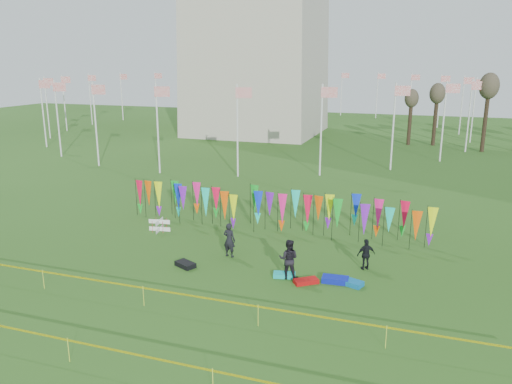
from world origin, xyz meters
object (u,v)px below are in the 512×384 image
(box_kite, at_px, (160,225))
(kite_bag_blue, at_px, (335,280))
(kite_bag_turquoise, at_px, (284,275))
(kite_bag_black, at_px, (185,264))
(kite_bag_red, at_px, (306,281))
(person_mid, at_px, (289,259))
(person_right, at_px, (366,254))
(person_left, at_px, (229,240))
(kite_bag_teal, at_px, (350,282))

(box_kite, height_order, kite_bag_blue, box_kite)
(kite_bag_turquoise, xyz_separation_m, kite_bag_black, (-4.99, -0.41, 0.01))
(kite_bag_red, bearing_deg, person_mid, 162.16)
(person_right, bearing_deg, kite_bag_blue, 28.83)
(box_kite, height_order, person_left, person_left)
(person_mid, xyz_separation_m, kite_bag_blue, (2.17, 0.25, -0.83))
(box_kite, bearing_deg, person_right, -8.03)
(kite_bag_red, height_order, kite_bag_teal, kite_bag_teal)
(person_mid, bearing_deg, kite_bag_turquoise, -18.16)
(kite_bag_blue, bearing_deg, kite_bag_teal, -3.47)
(kite_bag_blue, xyz_separation_m, kite_bag_red, (-1.25, -0.55, -0.02))
(kite_bag_red, bearing_deg, kite_bag_blue, 23.78)
(person_right, bearing_deg, kite_bag_turquoise, 0.61)
(box_kite, relative_size, person_left, 0.41)
(person_mid, relative_size, kite_bag_turquoise, 1.85)
(kite_bag_blue, bearing_deg, person_left, 166.98)
(person_left, relative_size, person_mid, 0.95)
(person_left, distance_m, kite_bag_red, 4.98)
(box_kite, distance_m, person_mid, 9.90)
(kite_bag_turquoise, height_order, kite_bag_blue, kite_bag_blue)
(box_kite, distance_m, kite_bag_blue, 11.83)
(person_left, xyz_separation_m, person_right, (6.92, 0.61, -0.13))
(person_right, bearing_deg, box_kite, -38.93)
(person_mid, height_order, kite_bag_red, person_mid)
(kite_bag_turquoise, distance_m, kite_bag_black, 5.00)
(kite_bag_black, height_order, kite_bag_teal, kite_bag_black)
(kite_bag_black, bearing_deg, box_kite, 131.95)
(person_left, relative_size, person_right, 1.17)
(person_right, distance_m, kite_bag_teal, 2.14)
(kite_bag_turquoise, distance_m, kite_bag_blue, 2.39)
(kite_bag_turquoise, bearing_deg, kite_bag_red, -16.86)
(person_left, distance_m, kite_bag_blue, 5.99)
(kite_bag_blue, bearing_deg, person_right, 59.73)
(kite_bag_turquoise, distance_m, kite_bag_red, 1.18)
(box_kite, relative_size, kite_bag_teal, 0.63)
(box_kite, relative_size, kite_bag_turquoise, 0.72)
(kite_bag_red, bearing_deg, person_right, 46.29)
(person_right, xyz_separation_m, kite_bag_teal, (-0.46, -1.99, -0.67))
(person_left, bearing_deg, kite_bag_blue, 174.60)
(person_mid, relative_size, kite_bag_teal, 1.62)
(kite_bag_red, distance_m, kite_bag_teal, 1.99)
(person_mid, height_order, kite_bag_turquoise, person_mid)
(kite_bag_red, bearing_deg, kite_bag_black, -179.40)
(person_left, distance_m, kite_bag_black, 2.63)
(kite_bag_red, distance_m, kite_bag_black, 6.11)
(person_left, relative_size, kite_bag_turquoise, 1.77)
(box_kite, bearing_deg, kite_bag_black, -48.05)
(person_mid, distance_m, kite_bag_black, 5.27)
(person_left, height_order, kite_bag_black, person_left)
(kite_bag_teal, bearing_deg, kite_bag_red, -165.18)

